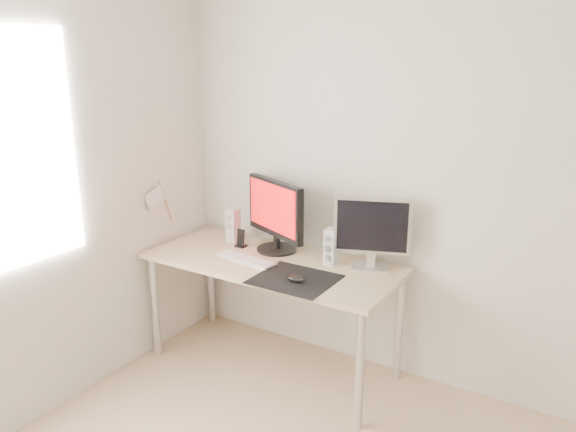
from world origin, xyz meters
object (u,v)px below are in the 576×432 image
at_px(desk, 272,272).
at_px(phone_dock, 241,242).
at_px(second_monitor, 372,229).
at_px(keyboard, 246,259).
at_px(speaker_right, 331,247).
at_px(main_monitor, 275,213).
at_px(speaker_left, 233,225).
at_px(mouse, 295,278).

height_order(desk, phone_dock, phone_dock).
distance_m(second_monitor, keyboard, 0.80).
distance_m(desk, speaker_right, 0.41).
xyz_separation_m(speaker_right, phone_dock, (-0.65, -0.03, -0.07)).
relative_size(speaker_right, keyboard, 0.52).
relative_size(main_monitor, speaker_right, 2.34).
height_order(main_monitor, second_monitor, main_monitor).
height_order(speaker_left, phone_dock, speaker_left).
relative_size(desk, keyboard, 3.71).
bearing_deg(speaker_left, second_monitor, 1.50).
xyz_separation_m(second_monitor, phone_dock, (-0.88, -0.10, -0.20)).
bearing_deg(speaker_left, phone_dock, -32.61).
bearing_deg(desk, keyboard, -147.05).
distance_m(second_monitor, speaker_left, 1.01).
height_order(mouse, speaker_left, speaker_left).
xyz_separation_m(second_monitor, speaker_right, (-0.23, -0.07, -0.13)).
bearing_deg(main_monitor, speaker_right, -3.53).
relative_size(desk, phone_dock, 13.21).
xyz_separation_m(mouse, phone_dock, (-0.61, 0.32, 0.02)).
distance_m(desk, speaker_left, 0.50).
height_order(mouse, second_monitor, second_monitor).
relative_size(second_monitor, phone_dock, 3.60).
bearing_deg(second_monitor, main_monitor, -176.12).
bearing_deg(speaker_left, speaker_right, -3.23).
bearing_deg(mouse, speaker_right, 82.96).
bearing_deg(main_monitor, desk, -64.47).
relative_size(second_monitor, keyboard, 1.01).
bearing_deg(phone_dock, main_monitor, 13.43).
distance_m(speaker_right, keyboard, 0.54).
relative_size(mouse, speaker_left, 0.45).
bearing_deg(speaker_right, speaker_left, 176.77).
xyz_separation_m(speaker_left, speaker_right, (0.77, -0.04, 0.00)).
height_order(mouse, keyboard, mouse).
relative_size(mouse, main_monitor, 0.19).
bearing_deg(main_monitor, speaker_left, 177.12).
relative_size(second_monitor, speaker_left, 1.95).
xyz_separation_m(mouse, keyboard, (-0.43, 0.13, -0.01)).
height_order(second_monitor, keyboard, second_monitor).
bearing_deg(desk, speaker_right, 20.90).
distance_m(mouse, main_monitor, 0.58).
bearing_deg(desk, main_monitor, 115.53).
bearing_deg(mouse, main_monitor, 134.75).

